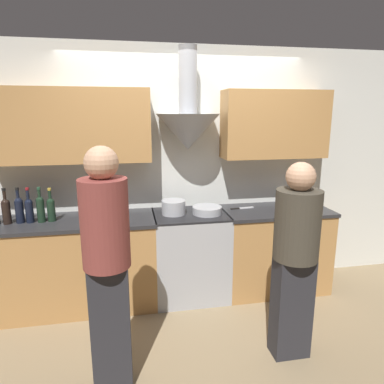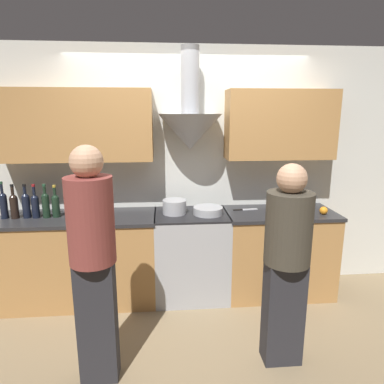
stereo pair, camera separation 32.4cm
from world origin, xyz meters
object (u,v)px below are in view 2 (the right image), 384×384
Objects in this scene: wine_bottle_5 at (56,204)px; mixing_bowl at (208,211)px; wine_bottle_1 at (14,205)px; stock_pot at (175,207)px; wine_bottle_2 at (26,204)px; person_foreground_right at (287,258)px; orange_fruit at (324,210)px; stove_range at (191,255)px; wine_bottle_3 at (35,205)px; wine_bottle_4 at (46,204)px; wine_bottle_0 at (3,204)px; saucepan at (299,204)px; person_foreground_left at (93,256)px.

mixing_bowl is (1.51, -0.04, -0.09)m from wine_bottle_5.
wine_bottle_1 is 1.40× the size of stock_pot.
wine_bottle_2 reaches higher than stock_pot.
orange_fruit is at bearing 52.07° from person_foreground_right.
wine_bottle_3 is (-1.53, -0.01, 0.58)m from stove_range.
wine_bottle_4 reaches higher than wine_bottle_5.
wine_bottle_2 is at bearing 178.96° from mixing_bowl.
stove_range is at bearing 0.16° from wine_bottle_0.
wine_bottle_0 reaches higher than orange_fruit.
wine_bottle_5 is at bearing 0.58° from wine_bottle_2.
wine_bottle_2 is 2.80m from saucepan.
wine_bottle_4 is at bearing 120.80° from person_foreground_left.
person_foreground_left is at bearing -55.62° from wine_bottle_3.
stove_range is 0.55m from stock_pot.
person_foreground_left reaches higher than wine_bottle_2.
wine_bottle_1 is at bearing 156.09° from person_foreground_right.
wine_bottle_4 is at bearing -178.67° from stock_pot.
wine_bottle_4 is 1.12× the size of mixing_bowl.
mixing_bowl is 0.19× the size of person_foreground_right.
wine_bottle_2 reaches higher than wine_bottle_5.
wine_bottle_5 reaches higher than stock_pot.
stove_range is 1.72m from wine_bottle_2.
wine_bottle_1 is 0.21× the size of person_foreground_right.
mixing_bowl is (0.17, -0.04, 0.49)m from stove_range.
saucepan is (2.61, 0.10, -0.09)m from wine_bottle_4.
wine_bottle_0 reaches higher than wine_bottle_1.
stock_pot is 1.29m from person_foreground_left.
wine_bottle_3 is 0.10m from wine_bottle_4.
wine_bottle_4 is at bearing -171.06° from wine_bottle_5.
stock_pot is (1.66, 0.02, -0.07)m from wine_bottle_0.
wine_bottle_2 is at bearing 0.71° from wine_bottle_0.
wine_bottle_0 is at bearing 156.79° from person_foreground_right.
wine_bottle_2 is 4.18× the size of orange_fruit.
wine_bottle_0 is 1.51× the size of stock_pot.
wine_bottle_5 is at bearing 2.86° from wine_bottle_3.
wine_bottle_0 is at bearing 177.51° from orange_fruit.
wine_bottle_4 is 1.60m from mixing_bowl.
wine_bottle_2 is at bearing 176.60° from wine_bottle_4.
stove_range is at bearing -175.67° from saucepan.
wine_bottle_3 is at bearing 154.07° from person_foreground_right.
wine_bottle_2 is at bearing 177.28° from orange_fruit.
wine_bottle_4 is at bearing -179.45° from stove_range.
wine_bottle_5 is at bearing 176.94° from orange_fruit.
stock_pot is 1.52m from orange_fruit.
saucepan is at bearing 7.03° from mixing_bowl.
person_foreground_right is (2.46, -1.05, -0.19)m from wine_bottle_0.
wine_bottle_0 is 0.49m from wine_bottle_5.
wine_bottle_0 is 1.14× the size of wine_bottle_5.
wine_bottle_3 is (0.30, -0.00, -0.01)m from wine_bottle_0.
wine_bottle_4 is (-1.43, -0.01, 0.59)m from stove_range.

